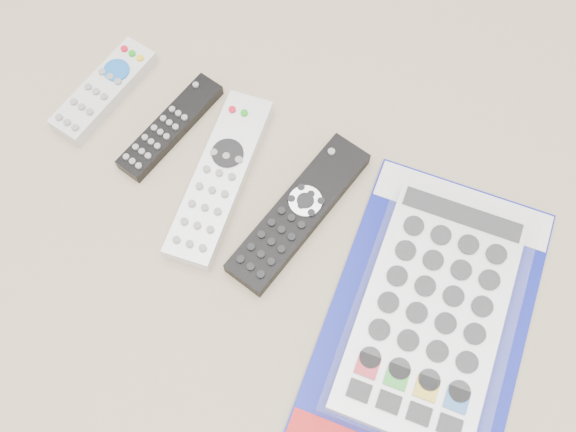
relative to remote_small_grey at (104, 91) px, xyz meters
The scene contains 5 objects.
remote_small_grey is the anchor object (origin of this frame).
remote_slim_black 0.10m from the remote_small_grey, ahead, with size 0.06×0.16×0.02m.
remote_silver_dvd 0.20m from the remote_small_grey, 10.57° to the right, with size 0.10×0.23×0.03m.
remote_large_black 0.30m from the remote_small_grey, ahead, with size 0.08×0.22×0.02m.
jumbo_remote_packaged 0.48m from the remote_small_grey, ahead, with size 0.25×0.37×0.05m.
Camera 1 is at (0.18, -0.28, 0.69)m, focal length 40.00 mm.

